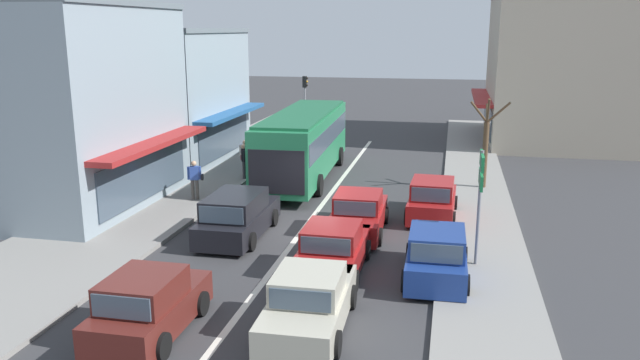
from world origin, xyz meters
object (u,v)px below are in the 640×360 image
at_px(sedan_queue_far_back, 332,251).
at_px(parked_hatchback_kerb_second, 432,200).
at_px(street_tree_right, 486,147).
at_px(pedestrian_far_walker, 245,154).
at_px(pedestrian_with_handbag_near, 195,178).
at_px(pedestrian_browsing_midblock, 244,159).
at_px(traffic_light_downstreet, 305,98).
at_px(hatchback_queue_gap_filler, 148,306).
at_px(city_bus, 304,140).
at_px(sedan_behind_bus_mid, 358,215).
at_px(wagon_behind_bus_near, 238,216).
at_px(directional_road_sign, 481,181).
at_px(parked_hatchback_kerb_front, 436,256).
at_px(sedan_adjacent_lane_trail, 309,303).

relative_size(sedan_queue_far_back, parked_hatchback_kerb_second, 1.12).
relative_size(street_tree_right, pedestrian_far_walker, 2.55).
height_order(pedestrian_with_handbag_near, pedestrian_browsing_midblock, same).
distance_m(parked_hatchback_kerb_second, traffic_light_downstreet, 16.68).
distance_m(hatchback_queue_gap_filler, pedestrian_with_handbag_near, 11.47).
bearing_deg(city_bus, traffic_light_downstreet, 102.97).
bearing_deg(parked_hatchback_kerb_second, sedan_behind_bus_mid, -137.44).
bearing_deg(parked_hatchback_kerb_second, traffic_light_downstreet, 120.21).
bearing_deg(pedestrian_browsing_midblock, city_bus, 20.90).
xyz_separation_m(sedan_behind_bus_mid, pedestrian_with_handbag_near, (-7.16, 2.47, 0.40)).
distance_m(parked_hatchback_kerb_second, pedestrian_with_handbag_near, 9.64).
bearing_deg(wagon_behind_bus_near, sedan_behind_bus_mid, 18.13).
xyz_separation_m(directional_road_sign, pedestrian_far_walker, (-10.66, 10.06, -1.64)).
height_order(pedestrian_with_handbag_near, pedestrian_far_walker, same).
height_order(parked_hatchback_kerb_front, pedestrian_far_walker, pedestrian_far_walker).
xyz_separation_m(sedan_behind_bus_mid, parked_hatchback_kerb_front, (2.82, -3.73, 0.05)).
xyz_separation_m(wagon_behind_bus_near, pedestrian_with_handbag_near, (-3.16, 3.78, 0.32)).
height_order(city_bus, wagon_behind_bus_near, city_bus).
height_order(sedan_behind_bus_mid, pedestrian_far_walker, pedestrian_far_walker).
xyz_separation_m(sedan_behind_bus_mid, sedan_adjacent_lane_trail, (-0.06, -7.39, 0.00)).
bearing_deg(street_tree_right, sedan_adjacent_lane_trail, -107.67).
bearing_deg(sedan_behind_bus_mid, pedestrian_with_handbag_near, 160.98).
relative_size(wagon_behind_bus_near, traffic_light_downstreet, 1.07).
distance_m(city_bus, directional_road_sign, 12.67).
bearing_deg(traffic_light_downstreet, hatchback_queue_gap_filler, -85.05).
bearing_deg(traffic_light_downstreet, city_bus, -77.03).
xyz_separation_m(wagon_behind_bus_near, traffic_light_downstreet, (-1.85, 17.88, 2.11)).
bearing_deg(sedan_behind_bus_mid, pedestrian_far_walker, 131.73).
bearing_deg(sedan_behind_bus_mid, sedan_queue_far_back, -92.93).
xyz_separation_m(street_tree_right, pedestrian_with_handbag_near, (-11.73, -4.70, -0.87)).
relative_size(sedan_queue_far_back, sedan_behind_bus_mid, 0.99).
bearing_deg(pedestrian_far_walker, traffic_light_downstreet, 84.67).
bearing_deg(traffic_light_downstreet, wagon_behind_bus_near, -84.10).
distance_m(hatchback_queue_gap_filler, parked_hatchback_kerb_front, 8.04).
distance_m(wagon_behind_bus_near, traffic_light_downstreet, 18.10).
xyz_separation_m(sedan_queue_far_back, pedestrian_browsing_midblock, (-6.21, 10.26, 0.40)).
height_order(parked_hatchback_kerb_front, parked_hatchback_kerb_second, same).
relative_size(traffic_light_downstreet, directional_road_sign, 1.17).
height_order(parked_hatchback_kerb_second, traffic_light_downstreet, traffic_light_downstreet).
relative_size(sedan_queue_far_back, sedan_adjacent_lane_trail, 0.99).
bearing_deg(hatchback_queue_gap_filler, sedan_adjacent_lane_trail, 16.49).
height_order(directional_road_sign, pedestrian_with_handbag_near, directional_road_sign).
bearing_deg(parked_hatchback_kerb_second, sedan_queue_far_back, -113.72).
height_order(sedan_adjacent_lane_trail, pedestrian_far_walker, pedestrian_far_walker).
xyz_separation_m(parked_hatchback_kerb_second, traffic_light_downstreet, (-8.33, 14.30, 2.15)).
xyz_separation_m(parked_hatchback_kerb_second, pedestrian_far_walker, (-9.17, 5.22, 0.36)).
bearing_deg(hatchback_queue_gap_filler, parked_hatchback_kerb_front, 36.09).
bearing_deg(sedan_adjacent_lane_trail, sedan_behind_bus_mid, 89.50).
bearing_deg(sedan_queue_far_back, sedan_adjacent_lane_trail, -87.91).
distance_m(sedan_queue_far_back, pedestrian_browsing_midblock, 12.00).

